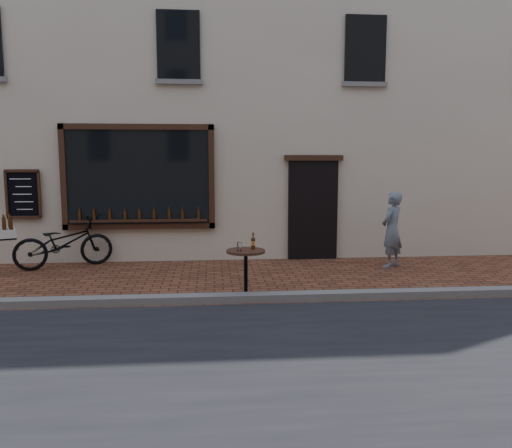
{
  "coord_description": "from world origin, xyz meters",
  "views": [
    {
      "loc": [
        -0.33,
        -7.44,
        2.23
      ],
      "look_at": [
        0.43,
        1.2,
        1.1
      ],
      "focal_mm": 35.0,
      "sensor_mm": 36.0,
      "label": 1
    }
  ],
  "objects": [
    {
      "name": "cargo_bicycle",
      "position": [
        -3.43,
        3.0,
        0.53
      ],
      "size": [
        2.31,
        1.49,
        1.1
      ],
      "rotation": [
        0.0,
        0.0,
        1.99
      ],
      "color": "black",
      "rests_on": "ground"
    },
    {
      "name": "pedestrian",
      "position": [
        3.36,
        2.46,
        0.78
      ],
      "size": [
        0.68,
        0.66,
        1.57
      ],
      "primitive_type": "imported",
      "rotation": [
        0.0,
        0.0,
        3.88
      ],
      "color": "slate",
      "rests_on": "ground"
    },
    {
      "name": "bistro_table",
      "position": [
        0.19,
        0.35,
        0.57
      ],
      "size": [
        0.62,
        0.62,
        1.06
      ],
      "color": "black",
      "rests_on": "ground"
    },
    {
      "name": "kerb",
      "position": [
        0.0,
        0.2,
        0.06
      ],
      "size": [
        90.0,
        0.25,
        0.12
      ],
      "primitive_type": "cube",
      "color": "slate",
      "rests_on": "ground"
    },
    {
      "name": "ground",
      "position": [
        0.0,
        0.0,
        0.0
      ],
      "size": [
        90.0,
        90.0,
        0.0
      ],
      "primitive_type": "plane",
      "color": "#572E1C",
      "rests_on": "ground"
    },
    {
      "name": "shop_building",
      "position": [
        0.0,
        6.5,
        5.0
      ],
      "size": [
        28.0,
        6.2,
        10.0
      ],
      "color": "beige",
      "rests_on": "ground"
    }
  ]
}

